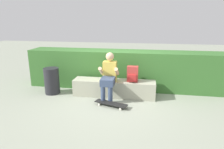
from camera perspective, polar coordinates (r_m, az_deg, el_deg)
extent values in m
plane|color=gray|center=(5.17, 0.03, -7.28)|extent=(24.00, 24.00, 0.00)
cube|color=#A2A38C|center=(5.37, 0.56, -3.89)|extent=(2.17, 0.45, 0.44)
cube|color=gold|center=(5.17, -0.60, 0.91)|extent=(0.34, 0.22, 0.52)
sphere|color=#D8AD84|center=(5.09, -0.61, 5.11)|extent=(0.21, 0.21, 0.21)
cube|color=#384766|center=(4.93, -1.23, -1.97)|extent=(0.32, 0.40, 0.17)
cylinder|color=#384766|center=(4.91, -2.57, -5.82)|extent=(0.11, 0.11, 0.44)
cylinder|color=#384766|center=(4.88, -0.49, -5.95)|extent=(0.11, 0.11, 0.44)
cylinder|color=#D8AD84|center=(5.07, -3.10, 1.04)|extent=(0.09, 0.33, 0.27)
cylinder|color=#D8AD84|center=(5.00, 1.38, 0.85)|extent=(0.09, 0.33, 0.27)
cube|color=black|center=(4.79, -0.30, -8.16)|extent=(0.82, 0.43, 0.02)
cylinder|color=silver|center=(4.77, 3.15, -9.03)|extent=(0.06, 0.05, 0.05)
cylinder|color=silver|center=(4.64, 2.39, -9.74)|extent=(0.06, 0.05, 0.05)
cylinder|color=silver|center=(5.00, -2.78, -7.81)|extent=(0.06, 0.05, 0.05)
cylinder|color=silver|center=(4.88, -3.66, -8.43)|extent=(0.06, 0.05, 0.05)
cube|color=#B23833|center=(5.19, 5.86, 0.18)|extent=(0.28, 0.18, 0.40)
cube|color=red|center=(5.10, 5.75, -1.03)|extent=(0.20, 0.05, 0.18)
cube|color=#376A2D|center=(5.96, 3.29, 1.46)|extent=(5.62, 0.75, 1.11)
cylinder|color=#232328|center=(5.76, -16.71, -1.71)|extent=(0.41, 0.41, 0.72)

